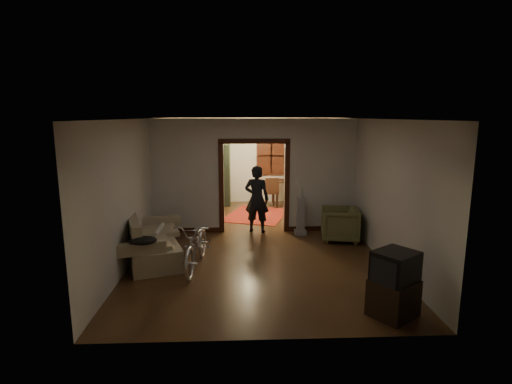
{
  "coord_description": "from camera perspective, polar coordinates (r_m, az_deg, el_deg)",
  "views": [
    {
      "loc": [
        -0.38,
        -8.97,
        2.87
      ],
      "look_at": [
        0.0,
        -0.3,
        1.2
      ],
      "focal_mm": 28.0,
      "sensor_mm": 36.0,
      "label": 1
    }
  ],
  "objects": [
    {
      "name": "desk_chair",
      "position": [
        12.6,
        2.22,
        -0.04
      ],
      "size": [
        0.54,
        0.54,
        0.97
      ],
      "primitive_type": "cube",
      "rotation": [
        0.0,
        0.0,
        0.29
      ],
      "color": "black",
      "rests_on": "floor"
    },
    {
      "name": "wall_left",
      "position": [
        9.33,
        -15.61,
        1.43
      ],
      "size": [
        0.02,
        8.5,
        2.8
      ],
      "primitive_type": "cube",
      "color": "beige",
      "rests_on": "floor"
    },
    {
      "name": "chandelier",
      "position": [
        11.49,
        -0.62,
        8.29
      ],
      "size": [
        0.24,
        0.24,
        0.24
      ],
      "primitive_type": "sphere",
      "color": "#FFE0A5",
      "rests_on": "ceiling"
    },
    {
      "name": "jacket",
      "position": [
        7.43,
        -15.89,
        -6.68
      ],
      "size": [
        0.5,
        0.38,
        0.15
      ],
      "primitive_type": "ellipsoid",
      "color": "black",
      "rests_on": "sofa"
    },
    {
      "name": "tv_stand",
      "position": [
        6.29,
        19.01,
        -14.11
      ],
      "size": [
        0.8,
        0.79,
        0.54
      ],
      "primitive_type": "cube",
      "rotation": [
        0.0,
        0.0,
        0.62
      ],
      "color": "black",
      "rests_on": "floor"
    },
    {
      "name": "wall_right",
      "position": [
        9.53,
        15.11,
        1.64
      ],
      "size": [
        0.02,
        8.5,
        2.8
      ],
      "primitive_type": "cube",
      "color": "beige",
      "rests_on": "floor"
    },
    {
      "name": "vacuum",
      "position": [
        9.77,
        6.4,
        -3.44
      ],
      "size": [
        0.28,
        0.23,
        0.93
      ],
      "primitive_type": "cube",
      "rotation": [
        0.0,
        0.0,
        -0.0
      ],
      "color": "gray",
      "rests_on": "floor"
    },
    {
      "name": "armchair",
      "position": [
        9.48,
        11.85,
        -4.53
      ],
      "size": [
        0.98,
        0.96,
        0.77
      ],
      "primitive_type": "imported",
      "rotation": [
        0.0,
        0.0,
        -1.75
      ],
      "color": "brown",
      "rests_on": "floor"
    },
    {
      "name": "bicycle",
      "position": [
        7.71,
        -8.44,
        -7.34
      ],
      "size": [
        0.79,
        1.85,
        0.94
      ],
      "primitive_type": "imported",
      "rotation": [
        0.0,
        0.0,
        -0.1
      ],
      "color": "silver",
      "rests_on": "floor"
    },
    {
      "name": "rolled_paper",
      "position": [
        8.59,
        -13.68,
        -5.23
      ],
      "size": [
        0.1,
        0.78,
        0.1
      ],
      "primitive_type": "cylinder",
      "rotation": [
        1.57,
        0.0,
        0.0
      ],
      "color": "beige",
      "rests_on": "sofa"
    },
    {
      "name": "sofa",
      "position": [
        8.35,
        -14.73,
        -6.23
      ],
      "size": [
        1.52,
        2.2,
        0.93
      ],
      "primitive_type": "cube",
      "rotation": [
        0.0,
        0.0,
        0.33
      ],
      "color": "#786E50",
      "rests_on": "floor"
    },
    {
      "name": "partition_wall",
      "position": [
        9.84,
        -0.27,
        2.3
      ],
      "size": [
        5.0,
        0.14,
        2.8
      ],
      "primitive_type": "cube",
      "color": "beige",
      "rests_on": "floor"
    },
    {
      "name": "door_casing",
      "position": [
        9.89,
        -0.27,
        0.58
      ],
      "size": [
        1.74,
        0.2,
        2.32
      ],
      "primitive_type": "cube",
      "color": "#33150B",
      "rests_on": "floor"
    },
    {
      "name": "globe",
      "position": [
        12.8,
        -5.98,
        6.66
      ],
      "size": [
        0.27,
        0.27,
        0.27
      ],
      "primitive_type": "sphere",
      "color": "#1E5972",
      "rests_on": "locker"
    },
    {
      "name": "locker",
      "position": [
        12.9,
        -5.9,
        2.44
      ],
      "size": [
        1.0,
        0.58,
        1.98
      ],
      "primitive_type": "cube",
      "rotation": [
        0.0,
        0.0,
        0.03
      ],
      "color": "#2A3822",
      "rests_on": "floor"
    },
    {
      "name": "light_switch",
      "position": [
        9.88,
        5.85,
        1.4
      ],
      "size": [
        0.08,
        0.01,
        0.12
      ],
      "primitive_type": "cube",
      "color": "silver",
      "rests_on": "partition_wall"
    },
    {
      "name": "far_window",
      "position": [
        13.29,
        2.17,
        5.18
      ],
      "size": [
        0.98,
        0.06,
        1.28
      ],
      "primitive_type": "cube",
      "color": "black",
      "rests_on": "wall_back"
    },
    {
      "name": "wall_back",
      "position": [
        13.31,
        -0.86,
        4.54
      ],
      "size": [
        5.0,
        0.02,
        2.8
      ],
      "primitive_type": "cube",
      "color": "beige",
      "rests_on": "floor"
    },
    {
      "name": "crt_tv",
      "position": [
        6.12,
        19.28,
        -10.2
      ],
      "size": [
        0.76,
        0.74,
        0.49
      ],
      "primitive_type": "cube",
      "rotation": [
        0.0,
        0.0,
        0.62
      ],
      "color": "black",
      "rests_on": "tv_stand"
    },
    {
      "name": "person",
      "position": [
        9.86,
        0.11,
        -1.01
      ],
      "size": [
        0.7,
        0.55,
        1.67
      ],
      "primitive_type": "imported",
      "rotation": [
        0.0,
        0.0,
        2.87
      ],
      "color": "black",
      "rests_on": "floor"
    },
    {
      "name": "oriental_rug",
      "position": [
        11.69,
        0.11,
        -3.29
      ],
      "size": [
        2.18,
        2.49,
        0.02
      ],
      "primitive_type": "cube",
      "rotation": [
        0.0,
        0.0,
        -0.33
      ],
      "color": "maroon",
      "rests_on": "floor"
    },
    {
      "name": "floor",
      "position": [
        9.42,
        -0.08,
        -6.84
      ],
      "size": [
        5.0,
        8.5,
        0.01
      ],
      "primitive_type": "cube",
      "color": "#331E10",
      "rests_on": "ground"
    },
    {
      "name": "ceiling",
      "position": [
        8.98,
        -0.09,
        10.45
      ],
      "size": [
        5.0,
        8.5,
        0.01
      ],
      "primitive_type": "cube",
      "color": "white",
      "rests_on": "floor"
    },
    {
      "name": "desk",
      "position": [
        13.06,
        4.59,
        -0.06
      ],
      "size": [
        1.12,
        0.69,
        0.8
      ],
      "primitive_type": "cube",
      "rotation": [
        0.0,
        0.0,
        0.08
      ],
      "color": "black",
      "rests_on": "floor"
    }
  ]
}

